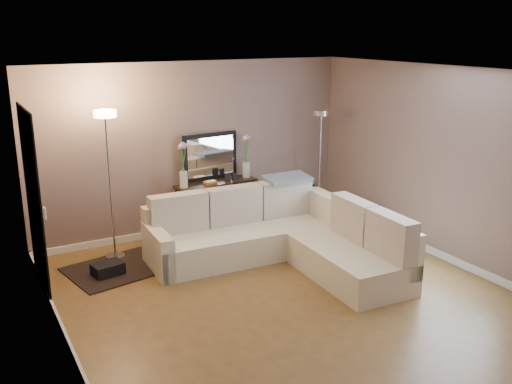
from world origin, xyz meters
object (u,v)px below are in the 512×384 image
console_table (212,205)px  floor_lamp_unlit (320,144)px  floor_lamp_lit (108,156)px  sectional_sofa (280,237)px

console_table → floor_lamp_unlit: 1.99m
console_table → floor_lamp_lit: size_ratio=0.65×
sectional_sofa → console_table: bearing=102.8°
floor_lamp_unlit → floor_lamp_lit: bearing=179.9°
console_table → floor_lamp_unlit: (1.78, -0.29, 0.83)m
console_table → floor_lamp_lit: bearing=-170.0°
sectional_sofa → floor_lamp_unlit: bearing=39.2°
floor_lamp_lit → console_table: bearing=10.0°
sectional_sofa → floor_lamp_unlit: 2.09m
sectional_sofa → floor_lamp_lit: 2.52m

